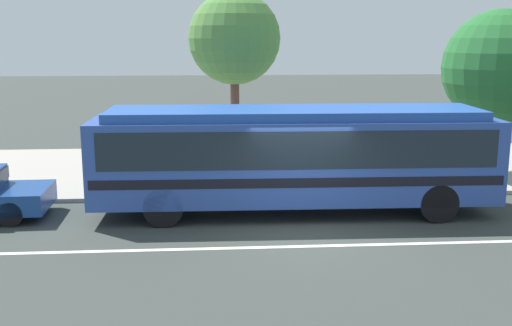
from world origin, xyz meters
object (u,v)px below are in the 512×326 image
at_px(pedestrian_waiting_near_sign, 216,151).
at_px(bus_stop_sign, 416,136).
at_px(transit_bus, 294,153).
at_px(street_tree_mid_block, 501,68).
at_px(street_tree_near_stop, 235,39).

relative_size(pedestrian_waiting_near_sign, bus_stop_sign, 0.70).
bearing_deg(bus_stop_sign, transit_bus, -152.29).
height_order(transit_bus, street_tree_mid_block, street_tree_mid_block).
relative_size(transit_bus, pedestrian_waiting_near_sign, 6.20).
distance_m(bus_stop_sign, street_tree_mid_block, 4.05).
relative_size(transit_bus, bus_stop_sign, 4.36).
distance_m(transit_bus, bus_stop_sign, 4.50).
xyz_separation_m(transit_bus, street_tree_near_stop, (-1.40, 4.57, 2.93)).
bearing_deg(street_tree_mid_block, pedestrian_waiting_near_sign, -176.69).
height_order(pedestrian_waiting_near_sign, street_tree_near_stop, street_tree_near_stop).
xyz_separation_m(street_tree_near_stop, street_tree_mid_block, (8.59, -0.99, -0.91)).
bearing_deg(street_tree_mid_block, transit_bus, -153.51).
bearing_deg(street_tree_mid_block, street_tree_near_stop, 173.43).
height_order(bus_stop_sign, street_tree_mid_block, street_tree_mid_block).
xyz_separation_m(bus_stop_sign, street_tree_mid_block, (3.21, 1.49, 1.97)).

